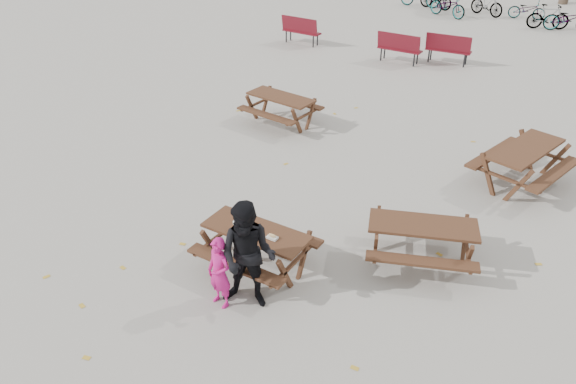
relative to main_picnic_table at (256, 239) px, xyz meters
The scene contains 13 objects.
ground 0.59m from the main_picnic_table, ahead, with size 80.00×80.00×0.00m, color gray.
main_picnic_table is the anchor object (origin of this frame).
food_tray 0.42m from the main_picnic_table, ahead, with size 0.18×0.11×0.04m, color silver.
bread_roll 0.44m from the main_picnic_table, ahead, with size 0.14×0.06×0.05m, color tan.
soda_bottle 0.44m from the main_picnic_table, 154.04° to the right, with size 0.07×0.07×0.17m.
child 1.04m from the main_picnic_table, 87.97° to the right, with size 0.45×0.29×1.22m, color #CB1979.
adult 0.95m from the main_picnic_table, 62.63° to the right, with size 0.89×0.69×1.83m, color black.
picnic_table_east 2.81m from the main_picnic_table, 35.34° to the left, with size 1.81×1.46×0.78m, color #3B2515, non-canonical shape.
picnic_table_north 6.07m from the main_picnic_table, 118.67° to the left, with size 1.79×1.44×0.77m, color #3B2515, non-canonical shape.
picnic_table_far 6.22m from the main_picnic_table, 59.52° to the left, with size 2.00×1.61×0.86m, color #3B2515, non-canonical shape.
park_bench_row 12.25m from the main_picnic_table, 94.48° to the left, with size 13.32×1.30×1.03m.
bicycle_row 19.76m from the main_picnic_table, 94.44° to the left, with size 8.55×2.38×1.01m.
fallen_leaves 2.62m from the main_picnic_table, 78.69° to the left, with size 11.00×11.00×0.01m, color gold, non-canonical shape.
Camera 1 is at (4.47, -6.18, 6.05)m, focal length 35.00 mm.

